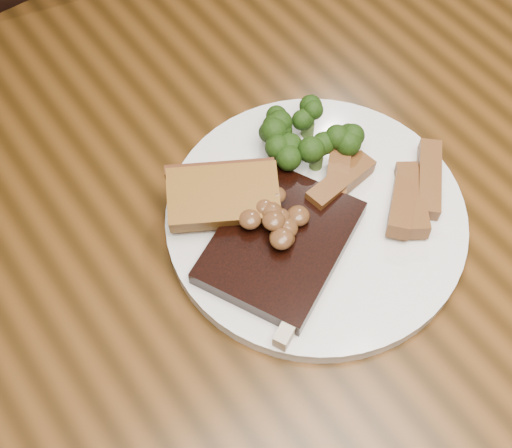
{
  "coord_description": "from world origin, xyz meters",
  "views": [
    {
      "loc": [
        -0.2,
        -0.29,
        1.37
      ],
      "look_at": [
        0.01,
        0.0,
        0.78
      ],
      "focal_mm": 50.0,
      "sensor_mm": 36.0,
      "label": 1
    }
  ],
  "objects_px": {
    "chair_far": "(84,42)",
    "garlic_bread": "(224,208)",
    "steak": "(280,243)",
    "plate": "(316,219)",
    "dining_table": "(251,286)",
    "potato_wedges": "(388,185)"
  },
  "relations": [
    {
      "from": "plate",
      "to": "garlic_bread",
      "type": "distance_m",
      "value": 0.09
    },
    {
      "from": "plate",
      "to": "potato_wedges",
      "type": "xyz_separation_m",
      "value": [
        0.08,
        -0.02,
        0.02
      ]
    },
    {
      "from": "steak",
      "to": "dining_table",
      "type": "bearing_deg",
      "value": 96.75
    },
    {
      "from": "dining_table",
      "to": "potato_wedges",
      "type": "bearing_deg",
      "value": -14.11
    },
    {
      "from": "chair_far",
      "to": "steak",
      "type": "distance_m",
      "value": 0.66
    },
    {
      "from": "plate",
      "to": "steak",
      "type": "bearing_deg",
      "value": -170.16
    },
    {
      "from": "dining_table",
      "to": "plate",
      "type": "distance_m",
      "value": 0.12
    },
    {
      "from": "chair_far",
      "to": "potato_wedges",
      "type": "relative_size",
      "value": 8.7
    },
    {
      "from": "dining_table",
      "to": "plate",
      "type": "height_order",
      "value": "plate"
    },
    {
      "from": "chair_far",
      "to": "potato_wedges",
      "type": "height_order",
      "value": "chair_far"
    },
    {
      "from": "chair_far",
      "to": "plate",
      "type": "distance_m",
      "value": 0.64
    },
    {
      "from": "plate",
      "to": "steak",
      "type": "distance_m",
      "value": 0.06
    },
    {
      "from": "dining_table",
      "to": "potato_wedges",
      "type": "height_order",
      "value": "potato_wedges"
    },
    {
      "from": "chair_far",
      "to": "garlic_bread",
      "type": "relative_size",
      "value": 8.87
    },
    {
      "from": "chair_far",
      "to": "steak",
      "type": "relative_size",
      "value": 6.32
    },
    {
      "from": "garlic_bread",
      "to": "potato_wedges",
      "type": "xyz_separation_m",
      "value": [
        0.15,
        -0.08,
        0.0
      ]
    },
    {
      "from": "dining_table",
      "to": "potato_wedges",
      "type": "xyz_separation_m",
      "value": [
        0.14,
        -0.04,
        0.12
      ]
    },
    {
      "from": "chair_far",
      "to": "plate",
      "type": "xyz_separation_m",
      "value": [
        -0.01,
        -0.59,
        0.23
      ]
    },
    {
      "from": "steak",
      "to": "potato_wedges",
      "type": "distance_m",
      "value": 0.13
    },
    {
      "from": "chair_far",
      "to": "steak",
      "type": "height_order",
      "value": "chair_far"
    },
    {
      "from": "plate",
      "to": "garlic_bread",
      "type": "height_order",
      "value": "garlic_bread"
    },
    {
      "from": "potato_wedges",
      "to": "plate",
      "type": "bearing_deg",
      "value": 165.51
    }
  ]
}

